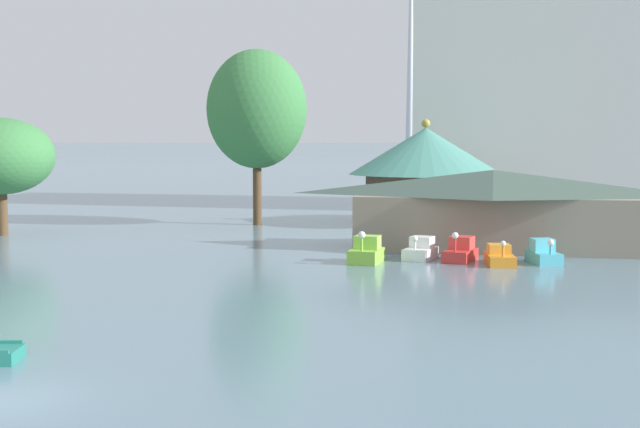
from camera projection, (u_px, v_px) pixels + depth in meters
pedal_boat_lime at (366, 252)px, 49.49m from camera, size 1.82×2.63×1.87m
pedal_boat_white at (421, 250)px, 50.83m from camera, size 1.96×2.72×1.45m
pedal_boat_red at (461, 251)px, 50.18m from camera, size 2.01×3.01×1.75m
pedal_boat_orange at (500, 257)px, 48.80m from camera, size 1.79×3.01×1.46m
pedal_boat_cyan at (543, 254)px, 49.26m from camera, size 2.04×2.65×1.45m
boathouse at (493, 208)px, 55.12m from camera, size 18.02×6.75×4.95m
green_roof_pavilion at (425, 170)px, 71.47m from camera, size 12.38×12.38×8.41m
shoreline_tree_tall_left at (0, 156)px, 62.72m from camera, size 7.54×7.54×8.34m
shoreline_tree_mid at (257, 109)px, 69.97m from camera, size 7.89×7.89×13.85m
background_building_block at (532, 85)px, 87.89m from camera, size 22.56×17.26×24.09m
distant_broadcast_tower at (411, 12)px, 422.72m from camera, size 7.33×7.33×160.99m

